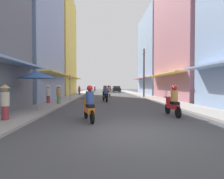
{
  "coord_description": "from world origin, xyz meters",
  "views": [
    {
      "loc": [
        -0.98,
        -5.66,
        1.57
      ],
      "look_at": [
        0.2,
        16.41,
        1.06
      ],
      "focal_mm": 27.81,
      "sensor_mm": 36.0,
      "label": 1
    }
  ],
  "objects_px": {
    "motorbike_orange": "(89,105)",
    "pedestrian_crossing": "(59,94)",
    "motorbike_black": "(105,94)",
    "motorbike_green": "(95,89)",
    "motorbike_white": "(109,92)",
    "street_sign_no_entry": "(70,84)",
    "motorbike_maroon": "(110,90)",
    "pedestrian_midway": "(48,93)",
    "motorbike_red": "(173,102)",
    "utility_pole": "(144,73)",
    "parked_car": "(116,89)",
    "vendor_umbrella": "(37,75)",
    "motorbike_silver": "(104,90)",
    "pedestrian_foreground": "(79,91)",
    "pedestrian_far": "(5,101)"
  },
  "relations": [
    {
      "from": "motorbike_orange",
      "to": "pedestrian_crossing",
      "type": "relative_size",
      "value": 1.08
    },
    {
      "from": "motorbike_black",
      "to": "motorbike_green",
      "type": "distance_m",
      "value": 23.31
    },
    {
      "from": "motorbike_white",
      "to": "street_sign_no_entry",
      "type": "relative_size",
      "value": 0.67
    },
    {
      "from": "motorbike_maroon",
      "to": "street_sign_no_entry",
      "type": "bearing_deg",
      "value": -103.47
    },
    {
      "from": "motorbike_maroon",
      "to": "pedestrian_midway",
      "type": "height_order",
      "value": "pedestrian_midway"
    },
    {
      "from": "motorbike_white",
      "to": "motorbike_orange",
      "type": "bearing_deg",
      "value": -95.04
    },
    {
      "from": "motorbike_red",
      "to": "utility_pole",
      "type": "xyz_separation_m",
      "value": [
        1.63,
        13.06,
        2.48
      ]
    },
    {
      "from": "parked_car",
      "to": "pedestrian_crossing",
      "type": "distance_m",
      "value": 27.11
    },
    {
      "from": "parked_car",
      "to": "vendor_umbrella",
      "type": "bearing_deg",
      "value": -103.46
    },
    {
      "from": "motorbike_red",
      "to": "motorbike_silver",
      "type": "height_order",
      "value": "same"
    },
    {
      "from": "motorbike_white",
      "to": "street_sign_no_entry",
      "type": "height_order",
      "value": "street_sign_no_entry"
    },
    {
      "from": "motorbike_orange",
      "to": "motorbike_green",
      "type": "distance_m",
      "value": 32.34
    },
    {
      "from": "motorbike_green",
      "to": "pedestrian_crossing",
      "type": "distance_m",
      "value": 26.14
    },
    {
      "from": "motorbike_black",
      "to": "utility_pole",
      "type": "xyz_separation_m",
      "value": [
        4.99,
        5.0,
        2.48
      ]
    },
    {
      "from": "motorbike_maroon",
      "to": "motorbike_silver",
      "type": "distance_m",
      "value": 2.49
    },
    {
      "from": "pedestrian_foreground",
      "to": "parked_car",
      "type": "bearing_deg",
      "value": 63.23
    },
    {
      "from": "motorbike_orange",
      "to": "street_sign_no_entry",
      "type": "height_order",
      "value": "street_sign_no_entry"
    },
    {
      "from": "motorbike_black",
      "to": "motorbike_silver",
      "type": "relative_size",
      "value": 1.01
    },
    {
      "from": "pedestrian_foreground",
      "to": "pedestrian_midway",
      "type": "height_order",
      "value": "pedestrian_midway"
    },
    {
      "from": "utility_pole",
      "to": "motorbike_black",
      "type": "bearing_deg",
      "value": -134.95
    },
    {
      "from": "motorbike_green",
      "to": "pedestrian_midway",
      "type": "xyz_separation_m",
      "value": [
        -2.69,
        -25.4,
        0.22
      ]
    },
    {
      "from": "pedestrian_foreground",
      "to": "pedestrian_midway",
      "type": "distance_m",
      "value": 12.31
    },
    {
      "from": "motorbike_black",
      "to": "motorbike_silver",
      "type": "xyz_separation_m",
      "value": [
        0.05,
        17.61,
        0.0
      ]
    },
    {
      "from": "street_sign_no_entry",
      "to": "motorbike_black",
      "type": "bearing_deg",
      "value": -3.63
    },
    {
      "from": "motorbike_white",
      "to": "motorbike_orange",
      "type": "height_order",
      "value": "same"
    },
    {
      "from": "pedestrian_far",
      "to": "utility_pole",
      "type": "distance_m",
      "value": 17.19
    },
    {
      "from": "motorbike_silver",
      "to": "pedestrian_far",
      "type": "height_order",
      "value": "pedestrian_far"
    },
    {
      "from": "motorbike_maroon",
      "to": "utility_pole",
      "type": "distance_m",
      "value": 15.43
    },
    {
      "from": "motorbike_red",
      "to": "pedestrian_far",
      "type": "xyz_separation_m",
      "value": [
        -7.72,
        -1.18,
        0.21
      ]
    },
    {
      "from": "motorbike_green",
      "to": "pedestrian_far",
      "type": "height_order",
      "value": "pedestrian_far"
    },
    {
      "from": "motorbike_silver",
      "to": "vendor_umbrella",
      "type": "height_order",
      "value": "vendor_umbrella"
    },
    {
      "from": "motorbike_maroon",
      "to": "vendor_umbrella",
      "type": "xyz_separation_m",
      "value": [
        -5.47,
        -25.88,
        1.51
      ]
    },
    {
      "from": "motorbike_black",
      "to": "parked_car",
      "type": "xyz_separation_m",
      "value": [
        2.88,
        23.43,
        0.04
      ]
    },
    {
      "from": "motorbike_orange",
      "to": "motorbike_silver",
      "type": "relative_size",
      "value": 0.99
    },
    {
      "from": "motorbike_green",
      "to": "pedestrian_far",
      "type": "distance_m",
      "value": 32.54
    },
    {
      "from": "motorbike_silver",
      "to": "pedestrian_foreground",
      "type": "xyz_separation_m",
      "value": [
        -3.89,
        -7.51,
        0.09
      ]
    },
    {
      "from": "utility_pole",
      "to": "motorbike_maroon",
      "type": "bearing_deg",
      "value": 104.12
    },
    {
      "from": "pedestrian_foreground",
      "to": "utility_pole",
      "type": "bearing_deg",
      "value": -30.0
    },
    {
      "from": "pedestrian_far",
      "to": "pedestrian_crossing",
      "type": "relative_size",
      "value": 0.99
    },
    {
      "from": "motorbike_orange",
      "to": "motorbike_silver",
      "type": "xyz_separation_m",
      "value": [
        0.9,
        26.71,
        0.0
      ]
    },
    {
      "from": "motorbike_white",
      "to": "street_sign_no_entry",
      "type": "bearing_deg",
      "value": -119.34
    },
    {
      "from": "motorbike_white",
      "to": "vendor_umbrella",
      "type": "height_order",
      "value": "vendor_umbrella"
    },
    {
      "from": "motorbike_silver",
      "to": "utility_pole",
      "type": "xyz_separation_m",
      "value": [
        4.94,
        -12.6,
        2.48
      ]
    },
    {
      "from": "utility_pole",
      "to": "motorbike_orange",
      "type": "bearing_deg",
      "value": -112.5
    },
    {
      "from": "vendor_umbrella",
      "to": "street_sign_no_entry",
      "type": "height_order",
      "value": "street_sign_no_entry"
    },
    {
      "from": "pedestrian_midway",
      "to": "street_sign_no_entry",
      "type": "distance_m",
      "value": 2.86
    },
    {
      "from": "pedestrian_far",
      "to": "pedestrian_foreground",
      "type": "relative_size",
      "value": 1.02
    },
    {
      "from": "motorbike_orange",
      "to": "utility_pole",
      "type": "distance_m",
      "value": 15.46
    },
    {
      "from": "motorbike_red",
      "to": "motorbike_orange",
      "type": "distance_m",
      "value": 4.34
    },
    {
      "from": "motorbike_white",
      "to": "motorbike_silver",
      "type": "distance_m",
      "value": 10.28
    }
  ]
}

